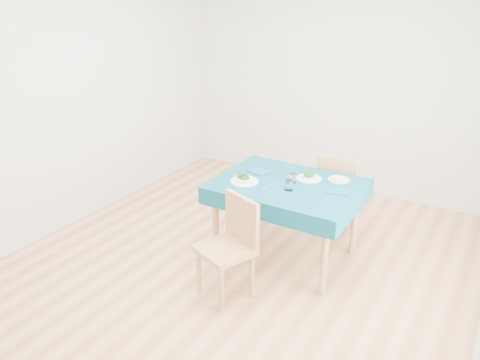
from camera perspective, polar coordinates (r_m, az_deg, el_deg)
The scene contains 16 objects.
room_shell at distance 3.86m, azimuth -0.00°, elevation 6.84°, with size 4.02×4.52×2.73m.
table at distance 4.38m, azimuth 5.63°, elevation -4.97°, with size 1.28×0.97×0.76m, color #073F54.
chair_near at distance 3.78m, azimuth -1.86°, elevation -7.69°, with size 0.39×0.43×0.98m, color #A4764D.
chair_far at distance 4.94m, azimuth 12.06°, elevation -0.60°, with size 0.40×0.43×0.99m, color #A4764D.
bowl_near at distance 4.20m, azimuth 0.57°, elevation 0.23°, with size 0.25×0.25×0.08m, color white, non-canonical shape.
bowl_far at distance 4.32m, azimuth 8.41°, elevation 0.53°, with size 0.23×0.23×0.07m, color white, non-canonical shape.
fork_near at distance 4.37m, azimuth -0.51°, elevation 0.57°, with size 0.02×0.17×0.00m, color silver.
knife_near at distance 4.14m, azimuth 3.70°, elevation -0.73°, with size 0.02×0.20×0.00m, color silver.
fork_far at distance 4.35m, azimuth 6.58°, elevation 0.31°, with size 0.02×0.18×0.00m, color silver.
knife_far at distance 4.12m, azimuth 12.44°, elevation -1.39°, with size 0.02×0.23×0.00m, color silver.
napkin_near at distance 4.45m, azimuth 2.28°, elevation 1.08°, with size 0.21×0.15×0.01m, color #0B485D.
napkin_far at distance 4.10m, azimuth 11.81°, elevation -1.36°, with size 0.18×0.13×0.01m, color #0B485D.
tumbler_center at distance 4.23m, azimuth 6.42°, elevation 0.23°, with size 0.06×0.06×0.08m, color white.
tumbler_side at distance 4.06m, azimuth 5.98°, elevation -0.60°, with size 0.07×0.07×0.09m, color white.
side_plate at distance 4.36m, azimuth 11.96°, elevation 0.06°, with size 0.20×0.20×0.01m, color #BEDB6A.
bread_slice at distance 4.35m, azimuth 11.97°, elevation 0.20°, with size 0.09×0.09×0.01m, color beige.
Camera 1 is at (1.93, -3.18, 2.39)m, focal length 35.00 mm.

